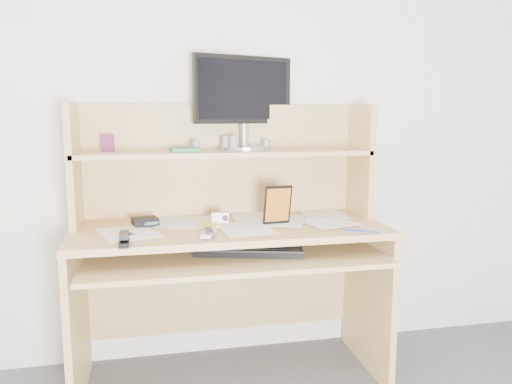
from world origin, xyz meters
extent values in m
cube|color=silver|center=(0.00, 1.80, 1.25)|extent=(3.60, 0.04, 2.50)
cube|color=tan|center=(0.00, 1.48, 0.73)|extent=(1.40, 0.60, 0.03)
cube|color=tan|center=(-0.68, 1.48, 0.36)|extent=(0.03, 0.56, 0.72)
cube|color=tan|center=(0.68, 1.48, 0.36)|extent=(0.03, 0.56, 0.72)
cube|color=tan|center=(0.00, 1.77, 0.34)|extent=(1.34, 0.02, 0.41)
cube|color=tan|center=(0.00, 1.36, 0.64)|extent=(1.28, 0.55, 0.02)
cube|color=tan|center=(0.00, 1.77, 1.02)|extent=(1.40, 0.02, 0.55)
cube|color=tan|center=(-0.68, 1.63, 1.02)|extent=(0.03, 0.30, 0.55)
cube|color=tan|center=(0.68, 1.63, 1.02)|extent=(0.03, 0.30, 0.55)
cube|color=tan|center=(0.00, 1.63, 1.07)|extent=(1.38, 0.30, 0.02)
cube|color=white|center=(0.00, 1.48, 0.75)|extent=(1.32, 0.54, 0.01)
cube|color=black|center=(0.06, 1.36, 0.66)|extent=(0.49, 0.29, 0.02)
cube|color=black|center=(0.06, 1.36, 0.68)|extent=(0.46, 0.27, 0.01)
cube|color=#AFAEA9|center=(-0.12, 1.30, 0.76)|extent=(0.09, 0.16, 0.02)
cube|color=#B6B6B8|center=(-0.45, 1.30, 0.77)|extent=(0.09, 0.11, 0.02)
cube|color=black|center=(-0.46, 1.23, 0.78)|extent=(0.04, 0.14, 0.04)
cube|color=black|center=(-0.38, 1.57, 0.77)|extent=(0.13, 0.11, 0.03)
cube|color=yellow|center=(-0.10, 1.48, 0.76)|extent=(0.08, 0.08, 0.01)
cube|color=#A6A6A8|center=(-0.04, 1.52, 0.78)|extent=(0.08, 0.04, 0.05)
cube|color=black|center=(0.21, 1.45, 0.85)|extent=(0.13, 0.03, 0.18)
cylinder|color=#1934C1|center=(0.52, 1.22, 0.76)|extent=(0.14, 0.09, 0.01)
cube|color=maroon|center=(-0.54, 1.67, 1.12)|extent=(0.06, 0.03, 0.08)
cube|color=#358543|center=(-0.19, 1.62, 1.09)|extent=(0.13, 0.18, 0.02)
cylinder|color=black|center=(-0.14, 1.63, 1.11)|extent=(0.04, 0.04, 0.05)
cylinder|color=silver|center=(0.01, 1.67, 1.11)|extent=(0.05, 0.05, 0.07)
cylinder|color=black|center=(0.21, 1.68, 1.11)|extent=(0.05, 0.05, 0.05)
cylinder|color=white|center=(0.04, 1.63, 1.12)|extent=(0.05, 0.05, 0.07)
cylinder|color=#A2A2A6|center=(0.11, 1.71, 1.09)|extent=(0.26, 0.26, 0.02)
cylinder|color=#A2A2A6|center=(0.11, 1.72, 1.15)|extent=(0.04, 0.04, 0.11)
cube|color=black|center=(0.11, 1.74, 1.37)|extent=(0.51, 0.19, 0.33)
cube|color=black|center=(0.11, 1.72, 1.37)|extent=(0.46, 0.15, 0.28)
camera|label=1|loc=(-0.34, -0.72, 1.25)|focal=35.00mm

